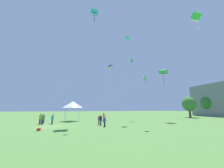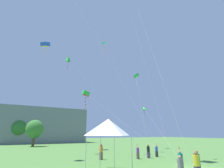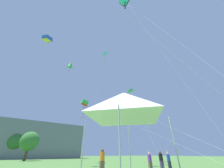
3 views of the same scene
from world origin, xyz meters
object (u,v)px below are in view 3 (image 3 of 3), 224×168
Objects in this scene: festival_tent at (124,105)px; kite_yellow_diamond_7 at (127,3)px; kite_green_box_8 at (131,91)px; person_purple_shirt at (150,160)px; kite_blue_box_0 at (47,39)px; person_black_shirt at (161,159)px; person_blue_shirt at (169,159)px; kite_green_diamond_4 at (71,65)px; kite_cyan_delta_5 at (105,54)px; kite_green_box_1 at (85,103)px; person_orange_shirt at (102,159)px; kite_cyan_box_6 at (125,0)px; kite_green_diamond_3 at (143,115)px.

festival_tent is 25.66m from kite_yellow_diamond_7.
kite_green_box_8 is at bearing 49.42° from kite_yellow_diamond_7.
person_purple_shirt is 0.11× the size of kite_blue_box_0.
person_black_shirt is 0.93× the size of person_blue_shirt.
kite_cyan_delta_5 is at bearing -31.81° from kite_green_diamond_4.
person_purple_shirt is at bearing -54.72° from kite_green_diamond_4.
kite_yellow_diamond_7 reaches higher than kite_green_box_8.
kite_green_box_8 is at bearing 45.94° from festival_tent.
festival_tent is 0.25× the size of kite_green_box_8.
kite_yellow_diamond_7 is at bearing -86.98° from kite_green_box_1.
kite_green_box_1 is at bearing -4.68° from person_purple_shirt.
kite_yellow_diamond_7 is at bearing 163.24° from person_blue_shirt.
person_orange_shirt is at bearing -101.88° from kite_green_box_1.
person_purple_shirt is at bearing 165.44° from person_blue_shirt.
person_purple_shirt is (6.94, 4.93, -2.76)m from festival_tent.
kite_cyan_delta_5 is (5.44, -3.38, 2.83)m from kite_green_diamond_4.
kite_green_box_8 is at bearing 3.25° from person_black_shirt.
kite_cyan_box_6 is at bearing 142.39° from person_black_shirt.
kite_cyan_delta_5 is at bearing 29.81° from person_orange_shirt.
kite_green_box_8 is at bearing -11.97° from kite_green_box_1.
person_blue_shirt is at bearing 26.84° from festival_tent.
kite_green_box_1 is 0.86× the size of kite_yellow_diamond_7.
kite_yellow_diamond_7 is (0.81, -15.34, 16.72)m from kite_green_box_1.
kite_blue_box_0 is 15.12m from kite_green_box_1.
person_blue_shirt is 21.49m from kite_blue_box_0.
kite_green_diamond_4 is at bearing 163.26° from kite_green_diamond_3.
kite_green_box_1 reaches higher than person_blue_shirt.
person_orange_shirt is at bearing -142.65° from kite_green_box_8.
kite_green_box_8 is at bearing 19.54° from kite_blue_box_0.
kite_green_diamond_4 is 0.97× the size of kite_green_box_8.
kite_yellow_diamond_7 is at bearing 71.65° from person_purple_shirt.
kite_cyan_delta_5 reaches higher than kite_blue_box_0.
person_black_shirt is 0.93× the size of person_purple_shirt.
kite_green_diamond_4 is at bearing 117.26° from person_blue_shirt.
kite_green_box_1 reaches higher than person_purple_shirt.
kite_cyan_box_6 reaches higher than person_blue_shirt.
person_orange_shirt is 17.40m from kite_green_diamond_4.
kite_green_box_8 is (6.82, 12.57, 15.60)m from person_blue_shirt.
person_black_shirt is 0.06× the size of kite_yellow_diamond_7.
kite_green_box_8 is (17.29, 17.87, 12.84)m from festival_tent.
person_black_shirt is 20.34m from kite_blue_box_0.
person_orange_shirt is (-7.87, 1.36, 0.12)m from person_blue_shirt.
kite_blue_box_0 reaches higher than festival_tent.
person_orange_shirt is 0.11× the size of kite_green_diamond_3.
kite_green_box_1 is at bearing 74.94° from festival_tent.
kite_green_box_1 reaches higher than person_orange_shirt.
kite_green_box_8 reaches higher than kite_green_diamond_3.
kite_cyan_box_6 is (-1.09, -16.61, 13.68)m from kite_green_box_1.
kite_yellow_diamond_7 is at bearing -130.58° from kite_green_box_8.
person_purple_shirt reaches higher than person_black_shirt.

